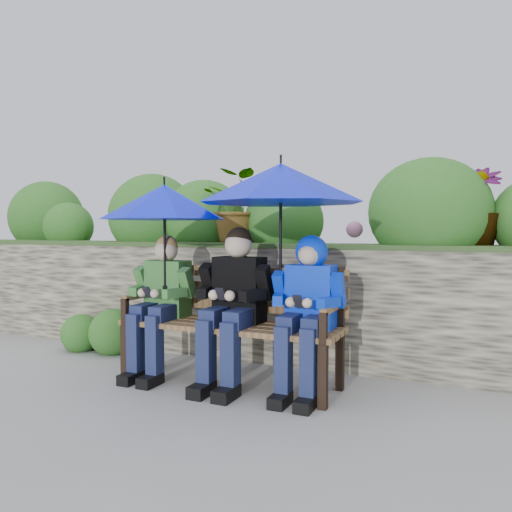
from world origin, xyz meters
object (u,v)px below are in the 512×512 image
at_px(umbrella_right, 281,183).
at_px(umbrella_left, 164,202).
at_px(boy_left, 161,297).
at_px(boy_right, 307,301).
at_px(park_bench, 234,316).
at_px(boy_middle, 233,299).

bearing_deg(umbrella_right, umbrella_left, -177.52).
distance_m(boy_left, umbrella_left, 0.75).
bearing_deg(boy_right, park_bench, 173.87).
bearing_deg(umbrella_left, boy_right, 0.38).
bearing_deg(boy_middle, park_bench, 115.74).
relative_size(boy_left, boy_middle, 0.95).
xyz_separation_m(boy_right, umbrella_right, (-0.21, 0.03, 0.81)).
bearing_deg(umbrella_left, umbrella_right, 2.48).
bearing_deg(boy_right, boy_middle, -178.10).
height_order(boy_left, boy_middle, boy_middle).
xyz_separation_m(park_bench, umbrella_right, (0.39, -0.03, 0.97)).
relative_size(boy_right, umbrella_left, 1.13).
xyz_separation_m(boy_middle, boy_right, (0.56, 0.02, 0.02)).
xyz_separation_m(park_bench, boy_middle, (0.04, -0.08, 0.14)).
distance_m(park_bench, boy_right, 0.62).
xyz_separation_m(park_bench, umbrella_left, (-0.56, -0.07, 0.86)).
distance_m(boy_left, boy_right, 1.20).
bearing_deg(boy_left, umbrella_right, 2.65).
height_order(boy_right, umbrella_left, umbrella_left).
relative_size(boy_right, umbrella_right, 0.94).
height_order(boy_left, umbrella_right, umbrella_right).
bearing_deg(boy_middle, umbrella_right, 8.49).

